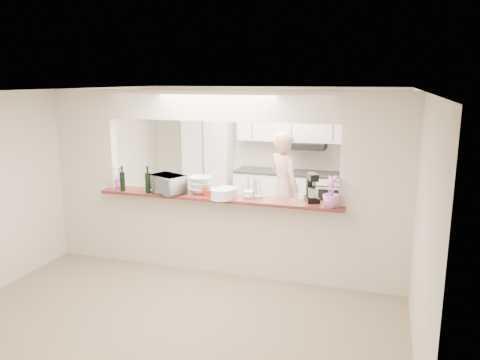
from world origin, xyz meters
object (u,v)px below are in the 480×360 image
at_px(person, 284,188).
at_px(toaster_oven, 168,184).
at_px(stand_mixer, 312,189).
at_px(refrigerator, 379,182).

bearing_deg(person, toaster_oven, 91.63).
bearing_deg(stand_mixer, refrigerator, 72.72).
distance_m(refrigerator, toaster_oven, 3.92).
height_order(refrigerator, toaster_oven, refrigerator).
height_order(stand_mixer, person, person).
relative_size(refrigerator, toaster_oven, 3.63).
relative_size(toaster_oven, person, 0.26).
xyz_separation_m(stand_mixer, person, (-0.66, 1.36, -0.35)).
bearing_deg(person, refrigerator, -97.47).
xyz_separation_m(toaster_oven, stand_mixer, (1.97, 0.16, 0.04)).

